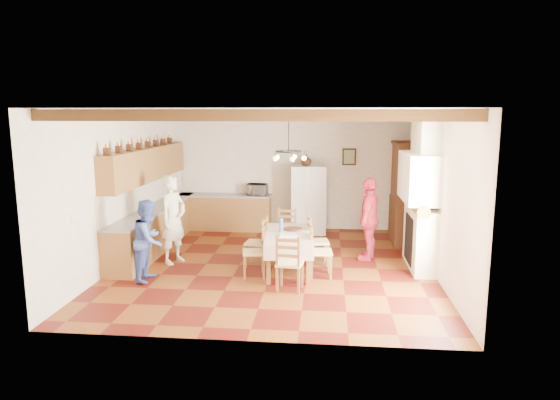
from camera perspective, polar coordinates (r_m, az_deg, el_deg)
The scene contains 31 objects.
floor at distance 9.79m, azimuth -0.76°, elevation -7.58°, with size 6.00×6.50×0.02m, color #4C120B.
ceiling at distance 9.33m, azimuth -0.80°, elevation 10.39°, with size 6.00×6.50×0.02m, color white.
wall_back at distance 12.66m, azimuth 0.83°, elevation 3.45°, with size 6.00×0.02×3.00m, color beige.
wall_front at distance 6.27m, azimuth -4.02°, elevation -3.38°, with size 6.00×0.02×3.00m, color beige.
wall_left at distance 10.22m, azimuth -17.81°, elevation 1.38°, with size 0.02×6.50×3.00m, color beige.
wall_right at distance 9.60m, azimuth 17.39°, elevation 0.87°, with size 0.02×6.50×3.00m, color beige.
ceiling_beams at distance 9.33m, azimuth -0.80°, elevation 9.77°, with size 6.00×6.30×0.16m, color #3D2410, non-canonical shape.
lower_cabinets_left at distance 11.26m, azimuth -13.98°, elevation -3.21°, with size 0.60×4.30×0.86m, color brown.
lower_cabinets_back at distance 12.74m, azimuth -6.26°, elevation -1.44°, with size 2.30×0.60×0.86m, color brown.
countertop_left at distance 11.17m, azimuth -14.08°, elevation -0.96°, with size 0.62×4.30×0.04m, color slate.
countertop_back at distance 12.66m, azimuth -6.30°, elevation 0.56°, with size 2.34×0.62×0.04m, color slate.
backsplash_left at distance 11.21m, azimuth -15.52°, elevation 0.68°, with size 0.03×4.30×0.60m, color silver.
backsplash_back at distance 12.89m, azimuth -6.07°, elevation 2.17°, with size 2.30×0.03×0.60m, color silver.
upper_cabinets at distance 11.07m, azimuth -14.90°, elevation 3.99°, with size 0.35×4.20×0.70m, color brown.
fireplace at distance 9.75m, azimuth 15.46°, elevation 0.51°, with size 0.56×1.60×2.80m, color #EFE8C8, non-canonical shape.
wall_picture at distance 12.57m, azimuth 7.91°, elevation 4.91°, with size 0.34×0.03×0.42m, color black.
refrigerator at distance 12.25m, azimuth 3.20°, elevation 0.07°, with size 0.84×0.69×1.67m, color white.
hutch at distance 11.57m, azimuth 14.01°, elevation 0.77°, with size 0.53×1.27×2.30m, color #34150C, non-canonical shape.
dining_table at distance 9.31m, azimuth 0.97°, elevation -4.29°, with size 0.99×1.73×0.73m.
chandelier at distance 9.04m, azimuth 1.00°, elevation 5.58°, with size 0.47×0.47×0.03m, color black.
chair_left_near at distance 9.05m, azimuth -3.01°, elevation -5.84°, with size 0.42×0.40×0.96m, color brown, non-canonical shape.
chair_left_far at distance 9.67m, azimuth -2.70°, elevation -4.78°, with size 0.42×0.40×0.96m, color brown, non-canonical shape.
chair_right_near at distance 9.07m, azimuth 4.69°, elevation -5.81°, with size 0.42×0.40×0.96m, color brown, non-canonical shape.
chair_right_far at distance 9.77m, azimuth 4.37°, elevation -4.65°, with size 0.42×0.40×0.96m, color brown, non-canonical shape.
chair_end_near at distance 8.37m, azimuth 1.11°, elevation -7.14°, with size 0.42×0.40×0.96m, color brown, non-canonical shape.
chair_end_far at distance 10.41m, azimuth 0.60°, elevation -3.70°, with size 0.42×0.40×0.96m, color brown, non-canonical shape.
person_man at distance 10.01m, azimuth -12.12°, elevation -2.18°, with size 0.64×0.42×1.75m, color silver.
person_woman_blue at distance 9.12m, azimuth -14.74°, elevation -4.45°, with size 0.70×0.55×1.45m, color #4159A6.
person_woman_red at distance 10.16m, azimuth 10.15°, elevation -2.12°, with size 0.98×0.41×1.68m, color #C12539.
microwave at distance 12.50m, azimuth -2.61°, elevation 1.21°, with size 0.50×0.34×0.28m, color silver.
fridge_vase at distance 12.12m, azimuth 3.01°, elevation 4.61°, with size 0.26×0.26×0.27m, color #34150C.
Camera 1 is at (1.02, -9.28, 2.95)m, focal length 32.00 mm.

